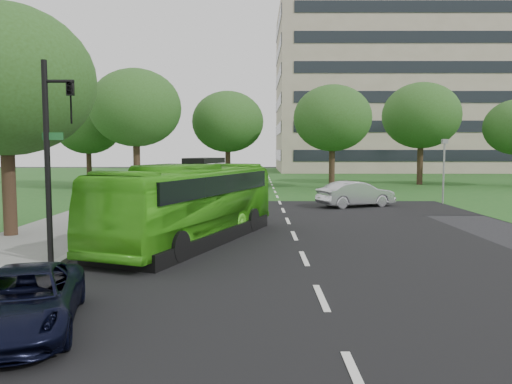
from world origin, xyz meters
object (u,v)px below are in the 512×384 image
(traffic_light, at_px, (53,147))
(camera_pole, at_px, (444,162))
(bus, at_px, (192,203))
(tree_park_b, at_px, (228,122))
(suv, at_px, (23,300))
(tree_park_d, at_px, (421,116))
(tree_side_near, at_px, (5,81))
(sedan, at_px, (356,194))
(office_building, at_px, (407,91))
(tree_park_c, at_px, (332,118))
(tree_park_f, at_px, (88,126))
(tree_park_a, at_px, (136,108))

(traffic_light, distance_m, camera_pole, 23.89)
(bus, xyz_separation_m, camera_pole, (13.75, 12.84, 1.15))
(tree_park_b, relative_size, suv, 2.16)
(tree_park_d, distance_m, camera_pole, 17.61)
(tree_park_d, bearing_deg, tree_side_near, -130.34)
(tree_park_d, bearing_deg, traffic_light, -122.15)
(sedan, distance_m, suv, 22.26)
(office_building, height_order, tree_park_b, office_building)
(tree_park_b, xyz_separation_m, suv, (-1.54, -37.84, -5.32))
(tree_park_c, xyz_separation_m, tree_park_f, (-21.80, 2.99, -0.50))
(tree_park_c, relative_size, tree_park_d, 0.92)
(bus, height_order, traffic_light, traffic_light)
(tree_park_d, relative_size, tree_side_near, 1.12)
(sedan, bearing_deg, traffic_light, 120.26)
(office_building, bearing_deg, tree_park_c, -115.16)
(office_building, relative_size, traffic_light, 7.01)
(tree_park_f, relative_size, suv, 1.99)
(office_building, relative_size, sedan, 8.90)
(tree_park_b, xyz_separation_m, tree_park_f, (-12.67, -1.01, -0.42))
(office_building, bearing_deg, traffic_light, -114.01)
(tree_park_c, relative_size, tree_side_near, 1.03)
(tree_park_d, relative_size, traffic_light, 1.68)
(suv, bearing_deg, camera_pole, 39.57)
(office_building, xyz_separation_m, tree_park_c, (-16.97, -36.12, -6.54))
(tree_park_a, relative_size, suv, 2.44)
(tree_park_c, height_order, traffic_light, tree_park_c)
(sedan, height_order, traffic_light, traffic_light)
(tree_park_f, height_order, suv, tree_park_f)
(tree_side_near, bearing_deg, tree_park_b, 77.28)
(tree_park_f, relative_size, tree_side_near, 0.94)
(office_building, bearing_deg, tree_side_near, -118.24)
(tree_park_b, bearing_deg, tree_park_a, -141.11)
(tree_park_b, xyz_separation_m, bus, (0.39, -29.04, -4.49))
(tree_park_d, bearing_deg, camera_pole, -103.47)
(tree_park_b, distance_m, tree_park_d, 18.15)
(bus, bearing_deg, tree_park_f, 135.52)
(office_building, height_order, tree_park_c, office_building)
(tree_park_d, relative_size, camera_pole, 2.43)
(office_building, height_order, tree_side_near, office_building)
(office_building, height_order, tree_park_d, office_building)
(sedan, bearing_deg, tree_park_f, 28.59)
(tree_park_d, distance_m, sedan, 21.60)
(tree_park_d, distance_m, suv, 43.49)
(tree_park_a, height_order, tree_park_c, tree_park_a)
(office_building, relative_size, camera_pole, 10.17)
(tree_park_b, height_order, tree_side_near, tree_park_b)
(tree_park_c, bearing_deg, tree_park_b, 156.34)
(tree_park_d, height_order, suv, tree_park_d)
(tree_park_b, relative_size, camera_pole, 2.21)
(tree_park_d, distance_m, tree_park_f, 30.86)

